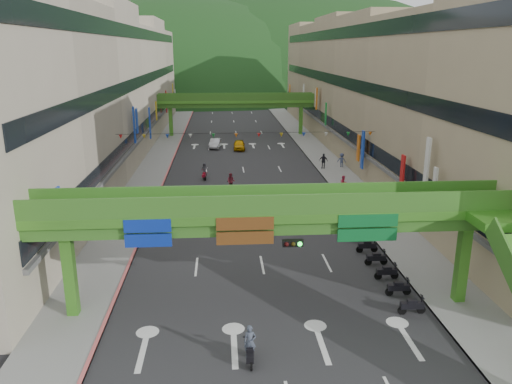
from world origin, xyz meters
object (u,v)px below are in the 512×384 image
at_px(scooter_rider_near, 250,346).
at_px(car_yellow, 239,145).
at_px(pedestrian_red, 343,185).
at_px(overpass_near, 290,226).
at_px(car_silver, 215,143).
at_px(scooter_rider_mid, 231,183).

bearing_deg(scooter_rider_near, car_yellow, 88.36).
distance_m(scooter_rider_near, pedestrian_red, 30.34).
bearing_deg(car_yellow, overpass_near, -87.27).
distance_m(car_yellow, pedestrian_red, 25.41).
bearing_deg(pedestrian_red, car_silver, 90.62).
bearing_deg(scooter_rider_near, scooter_rider_mid, 90.45).
distance_m(overpass_near, scooter_rider_near, 6.60).
height_order(overpass_near, car_yellow, overpass_near).
bearing_deg(overpass_near, pedestrian_red, 69.56).
xyz_separation_m(scooter_rider_mid, pedestrian_red, (11.52, -0.86, -0.23)).
relative_size(overpass_near, scooter_rider_mid, 13.58).
distance_m(scooter_rider_near, scooter_rider_mid, 29.03).
xyz_separation_m(overpass_near, scooter_rider_mid, (-2.65, 24.64, -4.14)).
bearing_deg(car_silver, scooter_rider_mid, -77.91).
bearing_deg(pedestrian_red, scooter_rider_mid, 148.36).
height_order(scooter_rider_near, car_silver, scooter_rider_near).
height_order(overpass_near, scooter_rider_near, overpass_near).
bearing_deg(scooter_rider_near, car_silver, 92.17).
xyz_separation_m(scooter_rider_near, car_yellow, (1.48, 51.60, -0.20)).
bearing_deg(overpass_near, scooter_rider_mid, 96.14).
xyz_separation_m(car_yellow, pedestrian_red, (9.81, -23.43, 0.13)).
xyz_separation_m(overpass_near, pedestrian_red, (8.87, 23.79, -4.37)).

